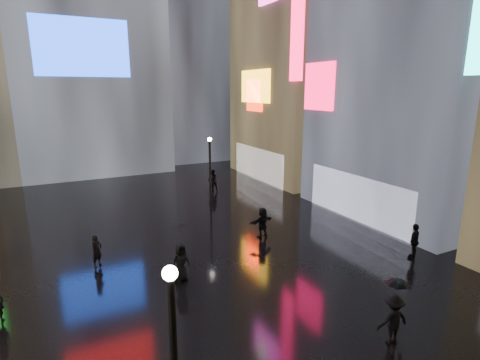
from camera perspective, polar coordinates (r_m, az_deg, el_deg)
ground at (r=22.94m, az=-9.16°, el=-7.97°), size 140.00×140.00×0.00m
building_right_far at (r=38.10m, az=9.95°, el=21.88°), size 10.28×12.00×28.00m
tower_flank_right at (r=49.62m, az=-9.29°, el=23.47°), size 12.00×12.00×34.00m
lamp_far at (r=26.16m, az=-4.57°, el=1.60°), size 0.30×0.30×5.20m
pedestrian_2 at (r=14.31m, az=22.27°, el=-19.07°), size 1.23×0.83×1.76m
pedestrian_3 at (r=21.07m, az=25.04°, el=-8.43°), size 1.16×0.90×1.84m
pedestrian_4 at (r=17.28m, az=-9.00°, el=-12.27°), size 0.95×0.72×1.75m
pedestrian_5 at (r=21.80m, az=3.44°, el=-6.49°), size 1.71×0.82×1.77m
pedestrian_6 at (r=19.62m, az=-20.99°, el=-10.07°), size 0.69×0.65×1.58m
pedestrian_7 at (r=31.58m, az=-4.18°, el=-0.06°), size 0.95×0.77×1.85m
umbrella_1 at (r=13.72m, az=22.73°, el=-14.81°), size 0.95×0.95×0.64m
umbrella_2 at (r=16.75m, az=-9.17°, el=-8.13°), size 1.46×1.46×0.94m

